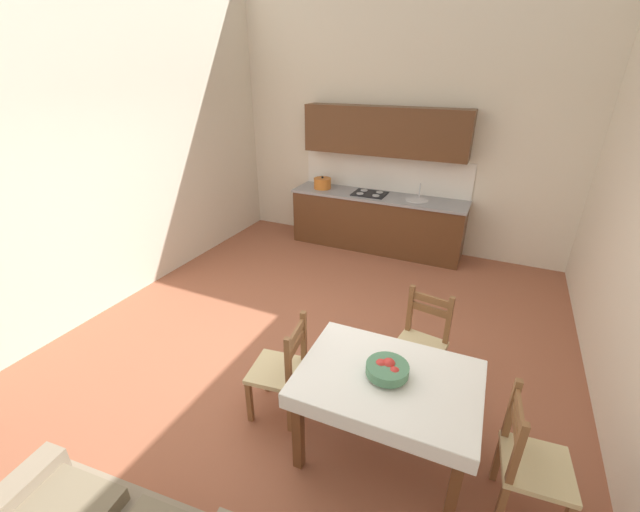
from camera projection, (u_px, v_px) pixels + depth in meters
ground_plane at (308, 355)px, 4.22m from camera, size 5.85×6.95×0.10m
wall_back at (402, 110)px, 5.93m from camera, size 5.85×0.12×4.27m
wall_left at (84, 127)px, 4.30m from camera, size 0.12×6.95×4.27m
kitchen_cabinetry at (378, 197)px, 6.28m from camera, size 2.75×0.63×2.20m
dining_table at (387, 391)px, 2.85m from camera, size 1.29×0.94×0.75m
dining_chair_tv_side at (281, 370)px, 3.29m from camera, size 0.48×0.48×0.93m
dining_chair_window_side at (530, 463)px, 2.52m from camera, size 0.46×0.46×0.93m
dining_chair_kitchen_side at (421, 344)px, 3.60m from camera, size 0.48×0.48×0.93m
fruit_bowl at (387, 369)px, 2.77m from camera, size 0.30×0.30×0.12m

